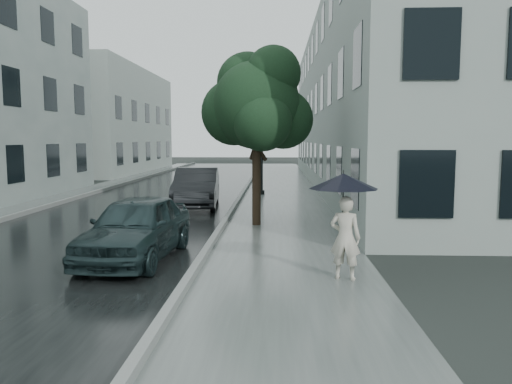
{
  "coord_description": "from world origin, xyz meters",
  "views": [
    {
      "loc": [
        0.01,
        -9.57,
        2.6
      ],
      "look_at": [
        -0.49,
        2.48,
        1.3
      ],
      "focal_mm": 35.0,
      "sensor_mm": 36.0,
      "label": 1
    }
  ],
  "objects_px": {
    "lamp_post": "(259,128)",
    "car_far": "(197,187)",
    "pedestrian": "(345,238)",
    "car_near": "(136,227)",
    "street_tree": "(257,104)"
  },
  "relations": [
    {
      "from": "lamp_post",
      "to": "car_far",
      "type": "distance_m",
      "value": 5.33
    },
    {
      "from": "car_far",
      "to": "pedestrian",
      "type": "bearing_deg",
      "value": -70.75
    },
    {
      "from": "car_near",
      "to": "lamp_post",
      "type": "bearing_deg",
      "value": 84.28
    },
    {
      "from": "pedestrian",
      "to": "lamp_post",
      "type": "bearing_deg",
      "value": -64.05
    },
    {
      "from": "car_near",
      "to": "car_far",
      "type": "bearing_deg",
      "value": 94.3
    },
    {
      "from": "street_tree",
      "to": "pedestrian",
      "type": "bearing_deg",
      "value": -72.41
    },
    {
      "from": "car_near",
      "to": "car_far",
      "type": "height_order",
      "value": "car_far"
    },
    {
      "from": "street_tree",
      "to": "car_far",
      "type": "xyz_separation_m",
      "value": [
        -2.44,
        3.84,
        -2.87
      ]
    },
    {
      "from": "pedestrian",
      "to": "car_near",
      "type": "distance_m",
      "value": 4.49
    },
    {
      "from": "lamp_post",
      "to": "car_near",
      "type": "xyz_separation_m",
      "value": [
        -2.16,
        -12.62,
        -2.38
      ]
    },
    {
      "from": "pedestrian",
      "to": "car_near",
      "type": "relative_size",
      "value": 0.38
    },
    {
      "from": "lamp_post",
      "to": "pedestrian",
      "type": "bearing_deg",
      "value": -99.83
    },
    {
      "from": "street_tree",
      "to": "car_far",
      "type": "height_order",
      "value": "street_tree"
    },
    {
      "from": "street_tree",
      "to": "lamp_post",
      "type": "xyz_separation_m",
      "value": [
        -0.24,
        8.09,
        -0.53
      ]
    },
    {
      "from": "pedestrian",
      "to": "car_near",
      "type": "xyz_separation_m",
      "value": [
        -4.27,
        1.38,
        -0.09
      ]
    }
  ]
}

